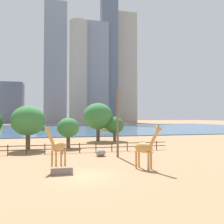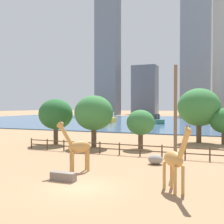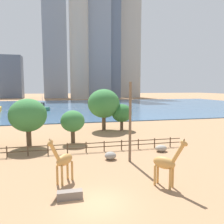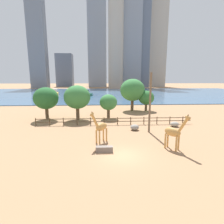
# 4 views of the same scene
# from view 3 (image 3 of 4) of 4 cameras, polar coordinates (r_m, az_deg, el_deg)

# --- Properties ---
(ground_plane) EXTENTS (400.00, 400.00, 0.00)m
(ground_plane) POSITION_cam_3_polar(r_m,az_deg,el_deg) (94.40, -11.36, 1.51)
(ground_plane) COLOR #9E7551
(harbor_water) EXTENTS (180.00, 86.00, 0.20)m
(harbor_water) POSITION_cam_3_polar(r_m,az_deg,el_deg) (91.40, -11.31, 1.41)
(harbor_water) COLOR #3D6084
(harbor_water) RESTS_ON ground
(giraffe_tall) EXTENTS (2.25, 2.45, 4.08)m
(giraffe_tall) POSITION_cam_3_polar(r_m,az_deg,el_deg) (18.83, -12.63, -12.20)
(giraffe_tall) COLOR #C18C47
(giraffe_tall) RESTS_ON ground
(giraffe_companion) EXTENTS (2.19, 2.48, 4.15)m
(giraffe_companion) POSITION_cam_3_polar(r_m,az_deg,el_deg) (18.19, 13.92, -12.82)
(giraffe_companion) COLOR #C18C47
(giraffe_companion) RESTS_ON ground
(utility_pole) EXTENTS (0.28, 0.28, 8.48)m
(utility_pole) POSITION_cam_3_polar(r_m,az_deg,el_deg) (23.07, 4.75, -2.73)
(utility_pole) COLOR brown
(utility_pole) RESTS_ON ground
(boulder_near_fence) EXTENTS (1.29, 1.14, 0.86)m
(boulder_near_fence) POSITION_cam_3_polar(r_m,az_deg,el_deg) (24.51, -0.43, -11.32)
(boulder_near_fence) COLOR gray
(boulder_near_fence) RESTS_ON ground
(boulder_by_pole) EXTENTS (1.47, 1.09, 0.82)m
(boulder_by_pole) POSITION_cam_3_polar(r_m,az_deg,el_deg) (28.06, 12.71, -9.22)
(boulder_by_pole) COLOR gray
(boulder_by_pole) RESTS_ON ground
(feeding_trough) EXTENTS (1.80, 0.60, 0.60)m
(feeding_trough) POSITION_cam_3_polar(r_m,az_deg,el_deg) (16.86, -10.94, -20.50)
(feeding_trough) COLOR #72665B
(feeding_trough) RESTS_ON ground
(enclosure_fence) EXTENTS (26.12, 0.14, 1.30)m
(enclosure_fence) POSITION_cam_3_polar(r_m,az_deg,el_deg) (27.07, -8.35, -8.93)
(enclosure_fence) COLOR #4C3826
(enclosure_fence) RESTS_ON ground
(tree_left_large) EXTENTS (3.71, 3.71, 4.86)m
(tree_left_large) POSITION_cam_3_polar(r_m,az_deg,el_deg) (40.38, 2.57, -0.31)
(tree_left_large) COLOR brown
(tree_left_large) RESTS_ON ground
(tree_right_tall) EXTENTS (3.37, 3.37, 4.68)m
(tree_right_tall) POSITION_cam_3_polar(r_m,az_deg,el_deg) (31.41, -10.24, -2.42)
(tree_right_tall) COLOR brown
(tree_right_tall) RESTS_ON ground
(tree_left_small) EXTENTS (4.85, 4.85, 6.46)m
(tree_left_small) POSITION_cam_3_polar(r_m,az_deg,el_deg) (30.77, -21.11, -0.83)
(tree_left_small) COLOR brown
(tree_left_small) RESTS_ON ground
(tree_right_small) EXTENTS (5.86, 5.86, 7.61)m
(tree_right_small) POSITION_cam_3_polar(r_m,az_deg,el_deg) (40.19, -2.16, 2.21)
(tree_right_small) COLOR brown
(tree_right_small) RESTS_ON ground
(boat_ferry) EXTENTS (3.74, 4.11, 3.69)m
(boat_ferry) POSITION_cam_3_polar(r_m,az_deg,el_deg) (68.66, -0.15, 0.51)
(boat_ferry) COLOR gold
(boat_ferry) RESTS_ON harbor_water
(boat_sailboat) EXTENTS (5.19, 6.32, 5.50)m
(boat_sailboat) POSITION_cam_3_polar(r_m,az_deg,el_deg) (77.30, -17.84, 1.09)
(boat_sailboat) COLOR #337259
(boat_sailboat) RESTS_ON harbor_water
(skyline_tower_needle) EXTENTS (16.22, 11.81, 90.59)m
(skyline_tower_needle) POSITION_cam_3_polar(r_m,az_deg,el_deg) (181.70, 4.39, 18.29)
(skyline_tower_needle) COLOR #ADA89E
(skyline_tower_needle) RESTS_ON ground
(skyline_block_central) EXTENTS (16.97, 12.51, 93.59)m
(skyline_block_central) POSITION_cam_3_polar(r_m,az_deg,el_deg) (175.55, -14.73, 19.03)
(skyline_block_central) COLOR gray
(skyline_block_central) RESTS_ON ground
(skyline_tower_glass) EXTENTS (15.69, 11.12, 31.20)m
(skyline_tower_glass) POSITION_cam_3_polar(r_m,az_deg,el_deg) (179.91, -24.82, 8.30)
(skyline_tower_glass) COLOR slate
(skyline_tower_glass) RESTS_ON ground
(skyline_block_right) EXTENTS (12.73, 12.73, 72.52)m
(skyline_block_right) POSITION_cam_3_polar(r_m,az_deg,el_deg) (154.46, -8.58, 16.94)
(skyline_block_right) COLOR #ADA89E
(skyline_block_right) RESTS_ON ground
(skyline_tower_short) EXTENTS (12.65, 8.01, 107.65)m
(skyline_tower_short) POSITION_cam_3_polar(r_m,az_deg,el_deg) (169.12, -0.20, 22.19)
(skyline_tower_short) COLOR slate
(skyline_tower_short) RESTS_ON ground
(skyline_block_wide) EXTENTS (17.18, 10.44, 75.27)m
(skyline_block_wide) POSITION_cam_3_polar(r_m,az_deg,el_deg) (162.38, -3.72, 16.97)
(skyline_block_wide) COLOR gray
(skyline_block_wide) RESTS_ON ground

